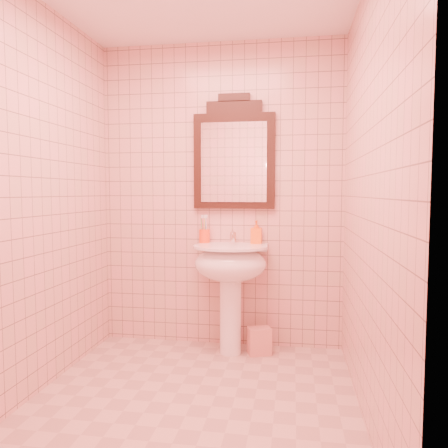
% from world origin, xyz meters
% --- Properties ---
extents(floor, '(2.20, 2.20, 0.00)m').
position_xyz_m(floor, '(0.00, 0.00, 0.00)').
color(floor, '#C6A18F').
rests_on(floor, ground).
extents(back_wall, '(2.00, 0.02, 2.50)m').
position_xyz_m(back_wall, '(0.00, 1.10, 1.25)').
color(back_wall, '#D2A792').
rests_on(back_wall, floor).
extents(pedestal_sink, '(0.58, 0.58, 0.86)m').
position_xyz_m(pedestal_sink, '(0.11, 0.87, 0.66)').
color(pedestal_sink, white).
rests_on(pedestal_sink, floor).
extents(faucet, '(0.04, 0.16, 0.11)m').
position_xyz_m(faucet, '(0.11, 1.01, 0.92)').
color(faucet, white).
rests_on(faucet, pedestal_sink).
extents(mirror, '(0.66, 0.06, 0.93)m').
position_xyz_m(mirror, '(0.11, 1.07, 1.57)').
color(mirror, black).
rests_on(mirror, back_wall).
extents(toothbrush_cup, '(0.09, 0.09, 0.21)m').
position_xyz_m(toothbrush_cup, '(-0.13, 1.03, 0.92)').
color(toothbrush_cup, '#FF4315').
rests_on(toothbrush_cup, pedestal_sink).
extents(soap_dispenser, '(0.09, 0.09, 0.19)m').
position_xyz_m(soap_dispenser, '(0.30, 1.04, 0.96)').
color(soap_dispenser, orange).
rests_on(soap_dispenser, pedestal_sink).
extents(towel, '(0.20, 0.17, 0.21)m').
position_xyz_m(towel, '(0.34, 0.89, 0.11)').
color(towel, '#DD8D82').
rests_on(towel, floor).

